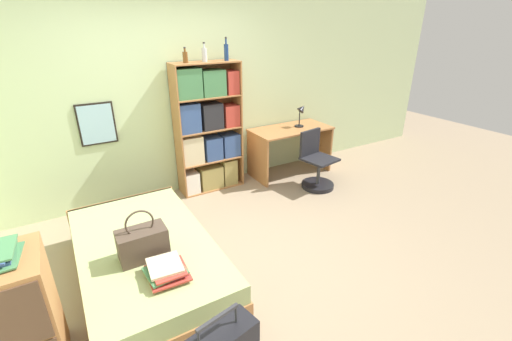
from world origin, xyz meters
name	(u,v)px	position (x,y,z in m)	size (l,w,h in m)	color
ground_plane	(224,252)	(0.00, 0.00, 0.00)	(14.00, 14.00, 0.00)	gray
wall_back	(163,100)	(0.00, 1.70, 1.30)	(10.00, 0.09, 2.60)	beige
bed	(146,259)	(-0.78, 0.02, 0.20)	(1.14, 1.98, 0.40)	#A36B3D
handbag	(143,243)	(-0.83, -0.21, 0.54)	(0.39, 0.22, 0.45)	#47382D
book_stack_on_bed	(167,271)	(-0.73, -0.54, 0.46)	(0.33, 0.36, 0.11)	silver
dresser	(10,324)	(-1.75, -0.55, 0.47)	(0.54, 0.54, 0.93)	#A36B3D
bookcase	(208,130)	(0.51, 1.48, 0.87)	(0.90, 0.32, 1.77)	#A36B3D
bottle_green	(185,57)	(0.26, 1.46, 1.84)	(0.06, 0.06, 0.18)	brown
bottle_brown	(204,54)	(0.52, 1.47, 1.86)	(0.06, 0.06, 0.23)	#B7BCC1
bottle_clear	(226,52)	(0.81, 1.44, 1.88)	(0.06, 0.06, 0.29)	navy
desk	(290,142)	(1.81, 1.34, 0.52)	(1.23, 0.62, 0.74)	#A36B3D
desk_lamp	(301,112)	(2.00, 1.35, 0.97)	(0.19, 0.14, 0.36)	black
desk_chair	(316,170)	(1.85, 0.73, 0.26)	(0.49, 0.49, 0.82)	black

